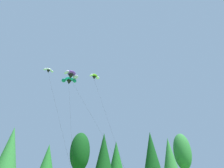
# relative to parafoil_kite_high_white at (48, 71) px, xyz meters

# --- Properties ---
(treeline_tree_e) EXTENTS (4.41, 4.41, 12.77)m
(treeline_tree_e) POSITION_rel_parafoil_kite_high_white_xyz_m (-4.73, 11.95, -15.87)
(treeline_tree_e) COLOR #472D19
(treeline_tree_e) RESTS_ON ground_plane
(treeline_tree_f) EXTENTS (3.60, 3.60, 9.09)m
(treeline_tree_f) POSITION_rel_parafoil_kite_high_white_xyz_m (4.03, 11.28, -18.18)
(treeline_tree_f) COLOR #472D19
(treeline_tree_f) RESTS_ON ground_plane
(treeline_tree_g) EXTENTS (5.12, 5.12, 12.31)m
(treeline_tree_g) POSITION_rel_parafoil_kite_high_white_xyz_m (11.64, 9.52, -16.42)
(treeline_tree_g) COLOR #472D19
(treeline_tree_g) RESTS_ON ground_plane
(treeline_tree_h) EXTENTS (4.43, 4.43, 12.88)m
(treeline_tree_h) POSITION_rel_parafoil_kite_high_white_xyz_m (18.55, 9.94, -15.81)
(treeline_tree_h) COLOR #472D19
(treeline_tree_h) RESTS_ON ground_plane
(treeline_tree_i) EXTENTS (4.05, 4.05, 11.13)m
(treeline_tree_i) POSITION_rel_parafoil_kite_high_white_xyz_m (23.31, 11.74, -16.90)
(treeline_tree_i) COLOR #472D19
(treeline_tree_i) RESTS_ON ground_plane
(treeline_tree_j) EXTENTS (4.84, 4.84, 14.72)m
(treeline_tree_j) POSITION_rel_parafoil_kite_high_white_xyz_m (34.98, 10.39, -14.65)
(treeline_tree_j) COLOR #472D19
(treeline_tree_j) RESTS_ON ground_plane
(treeline_tree_k) EXTENTS (4.51, 4.51, 13.24)m
(treeline_tree_k) POSITION_rel_parafoil_kite_high_white_xyz_m (41.80, 10.02, -15.58)
(treeline_tree_k) COLOR #472D19
(treeline_tree_k) RESTS_ON ground_plane
(treeline_tree_l) EXTENTS (5.96, 5.96, 15.39)m
(treeline_tree_l) POSITION_rel_parafoil_kite_high_white_xyz_m (48.86, 11.27, -14.55)
(treeline_tree_l) COLOR #472D19
(treeline_tree_l) RESTS_ON ground_plane
(parafoil_kite_high_white) EXTENTS (4.76, 16.97, 22.88)m
(parafoil_kite_high_white) POSITION_rel_parafoil_kite_high_white_xyz_m (0.00, 0.00, 0.00)
(parafoil_kite_high_white) COLOR white
(parafoil_kite_mid_lime_white) EXTENTS (4.12, 8.45, 19.64)m
(parafoil_kite_mid_lime_white) POSITION_rel_parafoil_kite_high_white_xyz_m (8.68, -7.43, -3.19)
(parafoil_kite_mid_lime_white) COLOR #93D633
(parafoil_kite_far_teal) EXTENTS (3.69, 17.59, 21.68)m
(parafoil_kite_far_teal) POSITION_rel_parafoil_kite_high_white_xyz_m (4.98, 0.04, -1.53)
(parafoil_kite_far_teal) COLOR teal
(parafoil_kite_low_purple) EXTENTS (8.61, 14.96, 22.39)m
(parafoil_kite_low_purple) POSITION_rel_parafoil_kite_high_white_xyz_m (4.95, -1.72, -0.77)
(parafoil_kite_low_purple) COLOR purple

